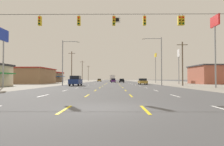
% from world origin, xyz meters
% --- Properties ---
extents(ground_plane, '(572.00, 572.00, 0.00)m').
position_xyz_m(ground_plane, '(0.00, 66.00, 0.00)').
color(ground_plane, '#4C4C4F').
extents(lot_apron_left, '(28.00, 440.00, 0.01)m').
position_xyz_m(lot_apron_left, '(-24.75, 66.00, 0.00)').
color(lot_apron_left, gray).
rests_on(lot_apron_left, ground).
extents(lot_apron_right, '(28.00, 440.00, 0.01)m').
position_xyz_m(lot_apron_right, '(24.75, 66.00, 0.00)').
color(lot_apron_right, gray).
rests_on(lot_apron_right, ground).
extents(lane_markings, '(10.64, 227.60, 0.01)m').
position_xyz_m(lane_markings, '(0.00, 104.50, 0.01)').
color(lane_markings, white).
rests_on(lane_markings, ground).
extents(signal_span_wire, '(25.66, 0.53, 8.89)m').
position_xyz_m(signal_span_wire, '(0.44, 11.07, 5.42)').
color(signal_span_wire, brown).
rests_on(signal_span_wire, ground).
extents(suv_far_left_nearest, '(1.98, 4.90, 1.98)m').
position_xyz_m(suv_far_left_nearest, '(-7.18, 31.48, 1.03)').
color(suv_far_left_nearest, navy).
rests_on(suv_far_left_nearest, ground).
extents(sedan_far_right_near, '(1.80, 4.50, 1.46)m').
position_xyz_m(sedan_far_right_near, '(7.24, 39.80, 0.76)').
color(sedan_far_right_near, '#B28C33').
rests_on(sedan_far_right_near, ground).
extents(sedan_inner_right_mid, '(1.80, 4.50, 1.46)m').
position_xyz_m(sedan_inner_right_mid, '(3.29, 67.11, 0.76)').
color(sedan_inner_right_mid, black).
rests_on(sedan_inner_right_mid, ground).
extents(hatchback_center_turn_midfar, '(1.72, 3.90, 1.54)m').
position_xyz_m(hatchback_center_turn_midfar, '(0.19, 69.15, 0.78)').
color(hatchback_center_turn_midfar, '#4C196B').
rests_on(hatchback_center_turn_midfar, ground).
extents(box_truck_center_turn_far, '(2.40, 7.20, 3.23)m').
position_xyz_m(box_truck_center_turn_far, '(-0.24, 91.40, 1.84)').
color(box_truck_center_turn_far, red).
rests_on(box_truck_center_turn_far, ground).
extents(sedan_far_left_farther, '(1.80, 4.50, 1.46)m').
position_xyz_m(sedan_far_left_farther, '(-6.82, 93.87, 0.76)').
color(sedan_far_left_farther, '#B28C33').
rests_on(sedan_far_left_farther, ground).
extents(storefront_left_row_1, '(13.28, 15.87, 4.61)m').
position_xyz_m(storefront_left_row_1, '(-25.65, 52.97, 2.32)').
color(storefront_left_row_1, '#8C6B4C').
rests_on(storefront_left_row_1, ground).
extents(storefront_left_row_2, '(11.91, 17.99, 4.45)m').
position_xyz_m(storefront_left_row_2, '(-28.61, 79.58, 2.25)').
color(storefront_left_row_2, '#8C6B4C').
rests_on(storefront_left_row_2, ground).
extents(storefront_right_row_1, '(10.34, 12.32, 5.12)m').
position_xyz_m(storefront_right_row_1, '(27.76, 48.08, 2.58)').
color(storefront_right_row_1, '#A35642').
rests_on(storefront_right_row_1, ground).
extents(pole_sign_left_row_0, '(0.24, 2.73, 9.38)m').
position_xyz_m(pole_sign_left_row_0, '(-17.40, 23.53, 7.38)').
color(pole_sign_left_row_0, gray).
rests_on(pole_sign_left_row_0, ground).
extents(pole_sign_right_row_0, '(0.24, 2.65, 11.05)m').
position_xyz_m(pole_sign_right_row_0, '(15.92, 22.16, 8.55)').
color(pole_sign_right_row_0, gray).
rests_on(pole_sign_right_row_0, ground).
extents(pole_sign_right_row_1, '(0.24, 1.90, 9.20)m').
position_xyz_m(pole_sign_right_row_1, '(17.66, 45.51, 6.93)').
color(pole_sign_right_row_1, gray).
rests_on(pole_sign_right_row_1, ground).
extents(pole_sign_right_row_2, '(0.24, 2.66, 10.50)m').
position_xyz_m(pole_sign_right_row_2, '(15.31, 64.52, 8.02)').
color(pole_sign_right_row_2, gray).
rests_on(pole_sign_right_row_2, ground).
extents(streetlight_left_row_0, '(3.52, 0.26, 9.29)m').
position_xyz_m(streetlight_left_row_0, '(-9.81, 32.81, 5.34)').
color(streetlight_left_row_0, gray).
rests_on(streetlight_left_row_0, ground).
extents(streetlight_right_row_0, '(4.06, 0.26, 9.88)m').
position_xyz_m(streetlight_right_row_0, '(9.75, 32.81, 5.70)').
color(streetlight_right_row_0, gray).
rests_on(streetlight_right_row_0, ground).
extents(utility_pole_right_row_0, '(2.20, 0.26, 8.79)m').
position_xyz_m(utility_pole_right_row_0, '(14.12, 31.87, 4.59)').
color(utility_pole_right_row_0, brown).
rests_on(utility_pole_right_row_0, ground).
extents(utility_pole_left_row_1, '(2.20, 0.26, 10.25)m').
position_xyz_m(utility_pole_left_row_1, '(-13.25, 57.22, 5.32)').
color(utility_pole_left_row_1, brown).
rests_on(utility_pole_left_row_1, ground).
extents(utility_pole_left_row_2, '(2.20, 0.26, 10.14)m').
position_xyz_m(utility_pole_left_row_2, '(-14.82, 89.91, 5.27)').
color(utility_pole_left_row_2, brown).
rests_on(utility_pole_left_row_2, ground).
extents(utility_pole_left_row_3, '(2.20, 0.26, 9.76)m').
position_xyz_m(utility_pole_left_row_3, '(-15.71, 120.61, 5.08)').
color(utility_pole_left_row_3, brown).
rests_on(utility_pole_left_row_3, ground).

